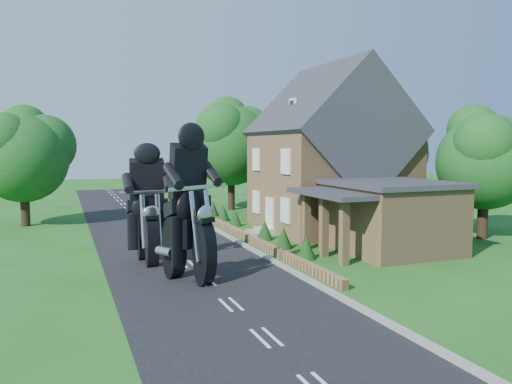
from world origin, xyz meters
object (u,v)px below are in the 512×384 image
object	(u,v)px
motorcycle_lead	(189,259)
motorcycle_follow	(148,246)
house	(330,159)
annex	(388,215)
garden_wall	(241,234)

from	to	relation	value
motorcycle_lead	motorcycle_follow	bearing A→B (deg)	-104.01
motorcycle_lead	motorcycle_follow	size ratio (longest dim) A/B	1.14
house	motorcycle_lead	size ratio (longest dim) A/B	5.31
annex	motorcycle_follow	size ratio (longest dim) A/B	4.16
garden_wall	annex	bearing A→B (deg)	-46.16
garden_wall	house	world-z (taller)	house
annex	motorcycle_lead	bearing A→B (deg)	-169.07
annex	house	bearing A→B (deg)	84.76
house	motorcycle_follow	size ratio (longest dim) A/B	6.04
house	motorcycle_follow	xyz separation A→B (m)	(-12.05, -5.28, -3.55)
annex	motorcycle_lead	distance (m)	10.69
house	annex	distance (m)	7.30
garden_wall	motorcycle_lead	bearing A→B (deg)	-122.02
motorcycle_follow	motorcycle_lead	bearing A→B (deg)	101.85
house	motorcycle_lead	distance (m)	14.58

